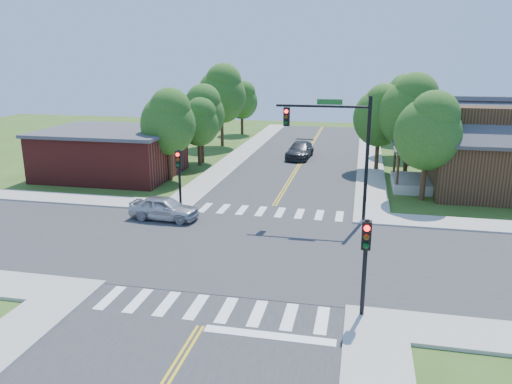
% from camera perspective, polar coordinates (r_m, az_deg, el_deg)
% --- Properties ---
extents(ground, '(100.00, 100.00, 0.00)m').
position_cam_1_polar(ground, '(24.99, -0.94, -6.59)').
color(ground, '#344C18').
rests_on(ground, ground).
extents(road_ns, '(10.00, 90.00, 0.04)m').
position_cam_1_polar(road_ns, '(24.99, -0.94, -6.55)').
color(road_ns, '#2D2D30').
rests_on(road_ns, ground).
extents(road_ew, '(90.00, 10.00, 0.04)m').
position_cam_1_polar(road_ew, '(24.98, -0.94, -6.54)').
color(road_ew, '#2D2D30').
rests_on(road_ew, ground).
extents(intersection_patch, '(10.20, 10.20, 0.06)m').
position_cam_1_polar(intersection_patch, '(24.99, -0.94, -6.59)').
color(intersection_patch, '#2D2D30').
rests_on(intersection_patch, ground).
extents(sidewalk_ne, '(40.00, 40.00, 0.14)m').
position_cam_1_polar(sidewalk_ne, '(40.89, 26.70, 0.59)').
color(sidewalk_ne, '#9E9B93').
rests_on(sidewalk_ne, ground).
extents(sidewalk_nw, '(40.00, 40.00, 0.14)m').
position_cam_1_polar(sidewalk_nw, '(44.77, -16.32, 2.79)').
color(sidewalk_nw, '#9E9B93').
rests_on(sidewalk_nw, ground).
extents(crosswalk_north, '(8.85, 2.00, 0.01)m').
position_cam_1_polar(crosswalk_north, '(30.70, 1.66, -2.27)').
color(crosswalk_north, white).
rests_on(crosswalk_north, ground).
extents(crosswalk_south, '(8.85, 2.00, 0.01)m').
position_cam_1_polar(crosswalk_south, '(19.55, -5.14, -13.11)').
color(crosswalk_south, white).
rests_on(crosswalk_south, ground).
extents(centerline, '(0.30, 90.00, 0.01)m').
position_cam_1_polar(centerline, '(24.98, -0.94, -6.50)').
color(centerline, gold).
rests_on(centerline, ground).
extents(stop_bar, '(4.60, 0.45, 0.09)m').
position_cam_1_polar(stop_bar, '(17.87, 1.49, -16.18)').
color(stop_bar, white).
rests_on(stop_bar, ground).
extents(signal_mast_ne, '(5.30, 0.42, 7.20)m').
position_cam_1_polar(signal_mast_ne, '(28.55, 9.30, 6.11)').
color(signal_mast_ne, black).
rests_on(signal_mast_ne, ground).
extents(signal_pole_se, '(0.34, 0.42, 3.80)m').
position_cam_1_polar(signal_pole_se, '(18.23, 12.41, -6.53)').
color(signal_pole_se, black).
rests_on(signal_pole_se, ground).
extents(signal_pole_nw, '(0.34, 0.42, 3.80)m').
position_cam_1_polar(signal_pole_nw, '(30.90, -8.79, 2.70)').
color(signal_pole_nw, black).
rests_on(signal_pole_nw, ground).
extents(house_ne, '(13.05, 8.80, 7.11)m').
position_cam_1_polar(house_ne, '(38.58, 26.81, 4.75)').
color(house_ne, black).
rests_on(house_ne, ground).
extents(building_nw, '(10.40, 8.40, 3.73)m').
position_cam_1_polar(building_nw, '(41.40, -16.22, 4.38)').
color(building_nw, maroon).
rests_on(building_nw, ground).
extents(tree_e_a, '(4.28, 4.06, 7.27)m').
position_cam_1_polar(tree_e_a, '(34.10, 19.20, 6.79)').
color(tree_e_a, '#382314').
rests_on(tree_e_a, ground).
extents(tree_e_b, '(4.79, 4.55, 8.14)m').
position_cam_1_polar(tree_e_b, '(40.71, 17.31, 9.04)').
color(tree_e_b, '#382314').
rests_on(tree_e_b, ground).
extents(tree_e_c, '(4.50, 4.27, 7.64)m').
position_cam_1_polar(tree_e_c, '(49.33, 16.54, 9.71)').
color(tree_e_c, '#382314').
rests_on(tree_e_c, ground).
extents(tree_e_d, '(4.36, 4.14, 7.40)m').
position_cam_1_polar(tree_e_d, '(57.68, 16.30, 10.30)').
color(tree_e_d, '#382314').
rests_on(tree_e_d, ground).
extents(tree_w_a, '(4.16, 3.96, 7.08)m').
position_cam_1_polar(tree_w_a, '(38.25, -9.96, 8.07)').
color(tree_w_a, '#382314').
rests_on(tree_w_a, ground).
extents(tree_w_b, '(4.12, 3.91, 7.00)m').
position_cam_1_polar(tree_w_b, '(44.61, -6.21, 9.16)').
color(tree_w_b, '#382314').
rests_on(tree_w_b, ground).
extents(tree_w_c, '(5.06, 4.80, 8.60)m').
position_cam_1_polar(tree_w_c, '(52.72, -3.91, 11.30)').
color(tree_w_c, '#382314').
rests_on(tree_w_c, ground).
extents(tree_w_d, '(3.78, 3.59, 6.43)m').
position_cam_1_polar(tree_w_d, '(61.04, -1.56, 10.54)').
color(tree_w_d, '#382314').
rests_on(tree_w_d, ground).
extents(tree_house, '(4.23, 4.02, 7.19)m').
position_cam_1_polar(tree_house, '(42.27, 14.05, 8.63)').
color(tree_house, '#382314').
rests_on(tree_house, ground).
extents(tree_bldg, '(3.52, 3.34, 5.98)m').
position_cam_1_polar(tree_bldg, '(43.55, -6.50, 8.11)').
color(tree_bldg, '#382314').
rests_on(tree_bldg, ground).
extents(car_silver, '(2.23, 4.32, 1.39)m').
position_cam_1_polar(car_silver, '(29.62, -10.46, -1.87)').
color(car_silver, '#B7B9BF').
rests_on(car_silver, ground).
extents(car_dgrey, '(2.66, 5.33, 1.48)m').
position_cam_1_polar(car_dgrey, '(46.90, 5.04, 4.74)').
color(car_dgrey, '#2B2D30').
rests_on(car_dgrey, ground).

